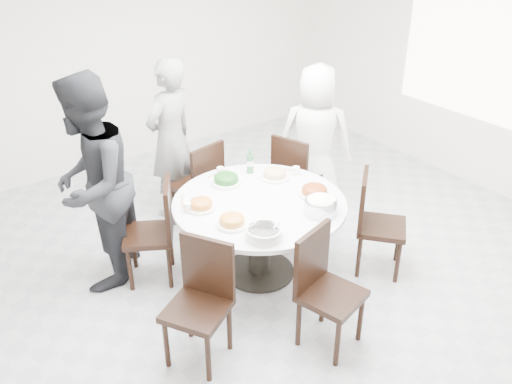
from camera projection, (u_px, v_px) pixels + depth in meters
floor at (270, 263)px, 5.12m from camera, size 6.00×6.00×0.01m
wall_back at (123, 52)px, 6.59m from camera, size 6.00×0.01×2.80m
wall_right at (487, 67)px, 6.00m from camera, size 0.01×6.00×2.80m
window at (488, 58)px, 5.94m from camera, size 0.04×2.20×1.40m
dining_table at (259, 238)px, 4.83m from camera, size 1.50×1.50×0.75m
chair_ne at (298, 175)px, 5.70m from camera, size 0.54×0.54×0.95m
chair_n at (196, 184)px, 5.53m from camera, size 0.50×0.50×0.95m
chair_nw at (149, 233)px, 4.72m from camera, size 0.57×0.57×0.95m
chair_sw at (197, 307)px, 3.86m from camera, size 0.58×0.58×0.95m
chair_s at (332, 293)px, 3.99m from camera, size 0.52×0.52×0.95m
chair_se at (382, 225)px, 4.83m from camera, size 0.59×0.59×0.95m
diner_right at (315, 139)px, 5.72m from camera, size 0.91×0.92×1.60m
diner_middle at (171, 140)px, 5.59m from camera, size 0.72×0.59×1.70m
diner_left at (91, 185)px, 4.50m from camera, size 1.14×1.16×1.89m
dish_greens at (226, 180)px, 4.93m from camera, size 0.28×0.28×0.07m
dish_pale at (275, 175)px, 5.02m from camera, size 0.27×0.27×0.07m
dish_orange at (201, 205)px, 4.52m from camera, size 0.25×0.25×0.07m
dish_redbrown at (314, 192)px, 4.73m from camera, size 0.28×0.28×0.07m
dish_tofu at (232, 222)px, 4.29m from camera, size 0.26×0.26×0.07m
rice_bowl at (320, 207)px, 4.45m from camera, size 0.27×0.27×0.12m
soup_bowl at (264, 233)px, 4.13m from camera, size 0.29×0.29×0.09m
beverage_bottle at (250, 161)px, 5.09m from camera, size 0.07×0.07×0.23m
tea_cups at (221, 173)px, 5.04m from camera, size 0.07×0.07×0.08m
chopsticks at (219, 174)px, 5.09m from camera, size 0.24×0.04×0.01m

